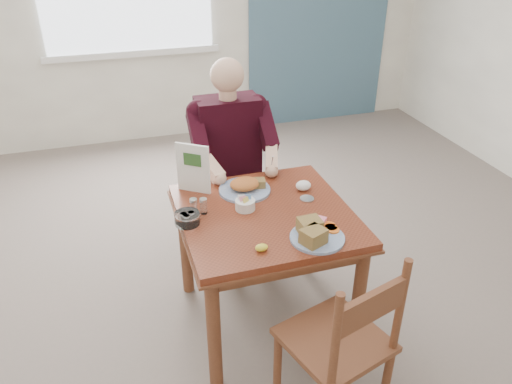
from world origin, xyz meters
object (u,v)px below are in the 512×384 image
object	(u,v)px
chair_far	(229,188)
diner	(231,149)
far_plate	(246,187)
near_plate	(315,233)
chair_near	(342,344)
table	(265,229)

from	to	relation	value
chair_far	diner	xyz separation A→B (m)	(0.00, -0.09, 0.33)
chair_far	far_plate	size ratio (longest dim) A/B	2.73
diner	near_plate	size ratio (longest dim) A/B	4.19
chair_far	chair_near	size ratio (longest dim) A/B	1.00
chair_near	chair_far	bearing A→B (deg)	94.17
table	diner	size ratio (longest dim) A/B	0.66
chair_near	near_plate	size ratio (longest dim) A/B	2.87
chair_far	diner	world-z (taller)	diner
diner	far_plate	distance (m)	0.46
chair_far	chair_near	world-z (taller)	same
chair_far	far_plate	xyz separation A→B (m)	(-0.04, -0.55, 0.30)
near_plate	table	bearing A→B (deg)	115.40
chair_far	chair_near	xyz separation A→B (m)	(0.11, -1.54, 0.00)
diner	table	bearing A→B (deg)	-90.00
far_plate	table	bearing A→B (deg)	-81.46
diner	far_plate	xyz separation A→B (m)	(-0.04, -0.46, -0.03)
chair_near	diner	bearing A→B (deg)	94.43
chair_near	far_plate	distance (m)	1.05
chair_far	near_plate	bearing A→B (deg)	-82.40
table	near_plate	bearing A→B (deg)	-64.60
table	far_plate	size ratio (longest dim) A/B	2.64
diner	chair_far	bearing A→B (deg)	90.01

